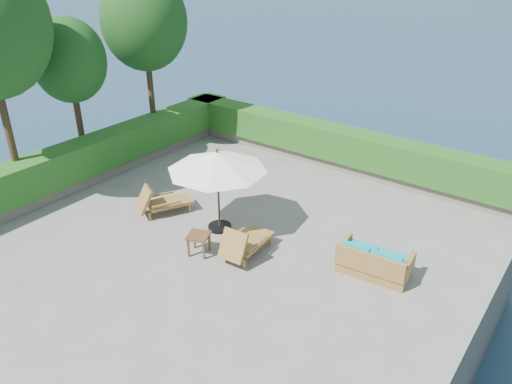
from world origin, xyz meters
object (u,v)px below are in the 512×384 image
Objects in this scene: patio_umbrella at (217,162)px; side_table at (199,238)px; lounge_right at (245,243)px; wicker_loveseat at (374,263)px; lounge_left at (162,202)px.

patio_umbrella reaches higher than side_table.
wicker_loveseat is at bearing 18.53° from lounge_right.
lounge_left reaches higher than wicker_loveseat.
patio_umbrella reaches higher than wicker_loveseat.
wicker_loveseat reaches higher than side_table.
wicker_loveseat is (4.08, 0.55, -1.60)m from patio_umbrella.
lounge_left is 2.51× the size of side_table.
side_table is (-0.95, -0.57, 0.06)m from lounge_right.
patio_umbrella is 1.84× the size of wicker_loveseat.
wicker_loveseat is at bearing 35.87° from lounge_left.
lounge_left is (-1.80, -0.32, -1.54)m from patio_umbrella.
patio_umbrella is at bearing 106.75° from side_table.
lounge_left is at bearing -169.90° from patio_umbrella.
patio_umbrella reaches higher than lounge_left.
side_table is at bearing -160.52° from wicker_loveseat.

